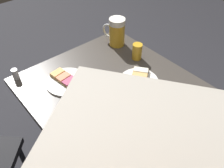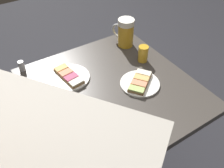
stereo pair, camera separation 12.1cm
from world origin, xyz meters
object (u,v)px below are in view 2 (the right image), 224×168
beer_glass_small (143,54)px  plate_far (140,83)px  plate_near (69,77)px  beer_mug (125,32)px  salt_shaker (22,66)px

beer_glass_small → plate_far: bearing=-41.5°
plate_near → plate_far: same height
beer_mug → beer_glass_small: bearing=-2.4°
salt_shaker → beer_glass_small: bearing=64.9°
plate_far → plate_near: bearing=-129.8°
beer_mug → plate_near: bearing=-76.3°
beer_glass_small → plate_near: bearing=-101.4°
plate_far → salt_shaker: (-0.43, -0.47, 0.02)m
plate_near → plate_far: 0.37m
salt_shaker → beer_mug: bearing=81.2°
plate_far → beer_mug: size_ratio=1.18×
salt_shaker → plate_near: bearing=42.9°
plate_far → beer_mug: beer_mug is taller
salt_shaker → plate_far: bearing=47.1°
beer_mug → salt_shaker: size_ratio=2.98×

